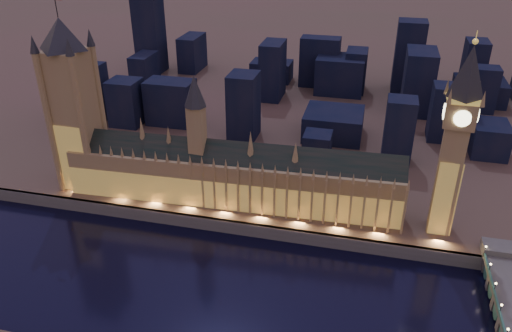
# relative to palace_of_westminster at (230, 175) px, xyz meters

# --- Properties ---
(ground_plane) EXTENTS (2000.00, 2000.00, 0.00)m
(ground_plane) POSITION_rel_palace_of_westminster_xyz_m (12.84, -61.74, -26.37)
(ground_plane) COLOR black
(ground_plane) RESTS_ON ground
(north_bank) EXTENTS (2000.00, 960.00, 8.00)m
(north_bank) POSITION_rel_palace_of_westminster_xyz_m (12.84, 458.26, -22.37)
(north_bank) COLOR brown
(north_bank) RESTS_ON ground
(embankment_wall) EXTENTS (2000.00, 2.50, 8.00)m
(embankment_wall) POSITION_rel_palace_of_westminster_xyz_m (12.84, -20.74, -22.37)
(embankment_wall) COLOR #54544A
(embankment_wall) RESTS_ON ground
(palace_of_westminster) EXTENTS (202.00, 27.83, 78.00)m
(palace_of_westminster) POSITION_rel_palace_of_westminster_xyz_m (0.00, 0.00, 0.00)
(palace_of_westminster) COLOR #9D7A50
(palace_of_westminster) RESTS_ON north_bank
(victoria_tower) EXTENTS (31.68, 31.68, 117.31)m
(victoria_tower) POSITION_rel_palace_of_westminster_xyz_m (-97.16, 0.19, 39.76)
(victoria_tower) COLOR #9D7A50
(victoria_tower) RESTS_ON north_bank
(elizabeth_tower) EXTENTS (18.00, 18.00, 109.60)m
(elizabeth_tower) POSITION_rel_palace_of_westminster_xyz_m (120.84, 0.19, 42.75)
(elizabeth_tower) COLOR #9D7A50
(elizabeth_tower) RESTS_ON north_bank
(city_backdrop) EXTENTS (464.77, 215.63, 85.25)m
(city_backdrop) POSITION_rel_palace_of_westminster_xyz_m (48.59, 185.11, 4.79)
(city_backdrop) COLOR black
(city_backdrop) RESTS_ON north_bank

